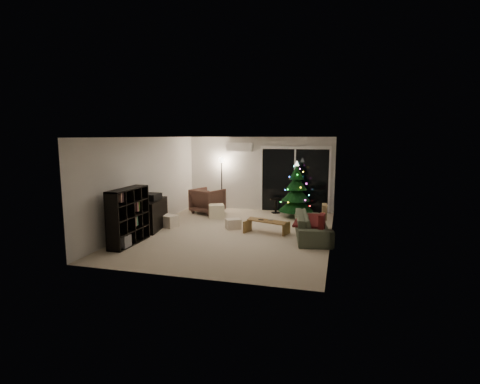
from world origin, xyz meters
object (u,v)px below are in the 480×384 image
(bookshelf, at_px, (122,216))
(media_cabinet, at_px, (152,215))
(armchair, at_px, (208,201))
(sofa, at_px, (313,226))
(coffee_table, at_px, (267,227))
(christmas_tree, at_px, (296,189))

(bookshelf, relative_size, media_cabinet, 1.02)
(media_cabinet, xyz_separation_m, armchair, (0.71, 2.47, 0.00))
(bookshelf, relative_size, armchair, 1.47)
(armchair, bearing_deg, sofa, 169.34)
(armchair, bearing_deg, coffee_table, 159.49)
(coffee_table, bearing_deg, bookshelf, -131.44)
(sofa, xyz_separation_m, christmas_tree, (-0.70, 2.28, 0.58))
(coffee_table, xyz_separation_m, christmas_tree, (0.50, 2.19, 0.71))
(media_cabinet, relative_size, sofa, 0.63)
(media_cabinet, bearing_deg, armchair, 64.76)
(sofa, bearing_deg, armchair, 49.83)
(bookshelf, relative_size, coffee_table, 1.22)
(media_cabinet, height_order, christmas_tree, christmas_tree)
(media_cabinet, height_order, coffee_table, media_cabinet)
(armchair, relative_size, coffee_table, 0.83)
(media_cabinet, relative_size, armchair, 1.44)
(armchair, relative_size, sofa, 0.44)
(bookshelf, distance_m, media_cabinet, 1.43)
(sofa, bearing_deg, media_cabinet, 85.01)
(bookshelf, distance_m, armchair, 3.95)
(media_cabinet, xyz_separation_m, coffee_table, (3.11, 0.39, -0.23))
(sofa, distance_m, coffee_table, 1.20)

